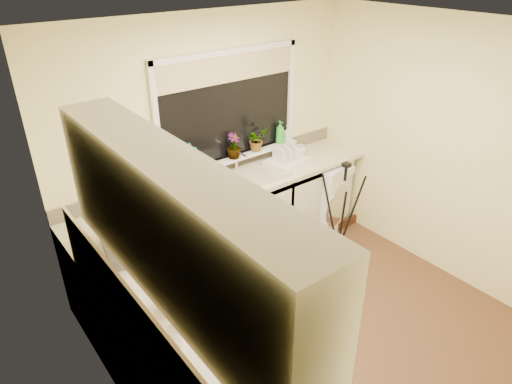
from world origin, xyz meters
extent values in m
plane|color=brown|center=(0.00, 0.00, 0.00)|extent=(3.20, 3.20, 0.00)
plane|color=white|center=(0.00, 0.00, 2.45)|extent=(3.20, 3.20, 0.00)
plane|color=#F8EEA5|center=(0.00, 1.50, 1.23)|extent=(3.20, 0.00, 3.20)
plane|color=#F8EEA5|center=(-1.60, 0.00, 1.23)|extent=(0.00, 3.00, 3.00)
plane|color=#F8EEA5|center=(1.60, 0.00, 1.23)|extent=(0.00, 3.00, 3.00)
cube|color=silver|center=(-0.33, 1.20, 0.43)|extent=(2.55, 0.60, 0.86)
cube|color=beige|center=(0.00, 1.20, 0.88)|extent=(3.20, 0.60, 0.04)
cube|color=beige|center=(-1.30, -0.30, 0.88)|extent=(0.60, 2.40, 0.04)
cube|color=silver|center=(-1.44, -0.45, 1.80)|extent=(0.28, 1.90, 0.70)
cube|color=beige|center=(-1.59, -0.30, 1.12)|extent=(0.02, 2.40, 0.45)
cube|color=beige|center=(0.00, 1.49, 0.97)|extent=(3.20, 0.02, 0.14)
cube|color=black|center=(0.20, 1.49, 1.55)|extent=(1.50, 0.02, 1.00)
cube|color=tan|center=(0.20, 1.46, 1.92)|extent=(1.50, 0.02, 0.25)
cube|color=white|center=(0.20, 1.43, 1.04)|extent=(1.60, 0.14, 0.03)
cube|color=tan|center=(0.20, 1.20, 0.91)|extent=(0.82, 0.46, 0.03)
cylinder|color=silver|center=(0.20, 1.38, 1.02)|extent=(0.03, 0.03, 0.24)
cube|color=white|center=(1.19, 1.17, 0.41)|extent=(0.73, 0.72, 0.83)
cube|color=#96979E|center=(-0.43, 1.18, 0.91)|extent=(0.35, 0.29, 0.02)
cube|color=#5C82FC|center=(-0.40, 1.30, 1.02)|extent=(0.31, 0.12, 0.21)
cylinder|color=white|center=(-1.25, 0.02, 1.00)|extent=(0.16, 0.16, 0.20)
cube|color=white|center=(0.71, 1.20, 0.93)|extent=(0.48, 0.40, 0.06)
cylinder|color=silver|center=(-1.40, -0.26, 0.96)|extent=(0.09, 0.09, 0.12)
imported|color=white|center=(-1.24, 0.77, 1.03)|extent=(0.40, 0.52, 0.26)
imported|color=#999999|center=(-0.31, 1.40, 1.19)|extent=(0.17, 0.15, 0.27)
imported|color=#999999|center=(0.19, 1.41, 1.18)|extent=(0.19, 0.19, 0.26)
imported|color=#999999|center=(0.49, 1.43, 1.17)|extent=(0.24, 0.22, 0.24)
imported|color=green|center=(0.81, 1.43, 1.17)|extent=(0.10, 0.10, 0.24)
imported|color=#999999|center=(0.89, 1.40, 1.14)|extent=(0.09, 0.09, 0.18)
imported|color=silver|center=(1.00, 1.30, 0.95)|extent=(0.18, 0.18, 0.11)
imported|color=beige|center=(-1.29, -0.71, 0.95)|extent=(0.13, 0.13, 0.10)
camera|label=1|loc=(-2.19, -2.02, 2.90)|focal=31.90mm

